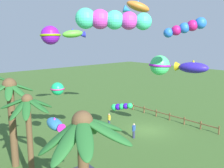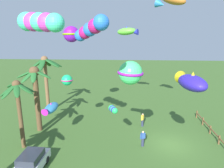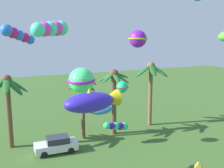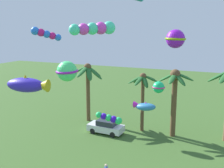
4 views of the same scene
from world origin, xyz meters
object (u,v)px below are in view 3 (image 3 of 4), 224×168
(palm_tree_2, at_px, (151,77))
(kite_tube_2, at_px, (17,35))
(kite_ball_8, at_px, (81,80))
(parked_car_0, at_px, (56,145))
(kite_ball_1, at_px, (122,87))
(kite_ball_7, at_px, (138,39))
(kite_fish_0, at_px, (93,101))
(palm_tree_0, at_px, (7,92))
(kite_fish_9, at_px, (101,110))
(kite_tube_4, at_px, (117,126))
(palm_tree_1, at_px, (83,92))
(kite_tube_5, at_px, (52,29))
(palm_tree_3, at_px, (114,88))

(palm_tree_2, distance_m, kite_tube_2, 18.32)
(palm_tree_2, bearing_deg, kite_ball_8, -138.34)
(parked_car_0, relative_size, kite_ball_1, 2.79)
(parked_car_0, distance_m, kite_ball_7, 12.37)
(kite_fish_0, bearing_deg, palm_tree_0, 102.89)
(kite_ball_1, bearing_deg, parked_car_0, 166.05)
(palm_tree_0, xyz_separation_m, kite_fish_9, (8.18, -3.18, -1.86))
(kite_tube_4, height_order, kite_ball_8, kite_ball_8)
(parked_car_0, bearing_deg, kite_fish_9, -3.21)
(kite_tube_4, bearing_deg, kite_fish_0, -126.07)
(palm_tree_0, distance_m, kite_ball_1, 10.82)
(kite_fish_9, bearing_deg, parked_car_0, 176.79)
(kite_tube_2, relative_size, kite_fish_9, 0.87)
(kite_ball_8, bearing_deg, kite_fish_0, -99.77)
(palm_tree_1, bearing_deg, palm_tree_2, 4.76)
(kite_fish_0, relative_size, kite_ball_7, 1.50)
(kite_tube_4, bearing_deg, kite_ball_7, 46.67)
(kite_fish_9, bearing_deg, kite_fish_0, -113.57)
(palm_tree_0, height_order, kite_ball_1, palm_tree_0)
(kite_tube_5, bearing_deg, palm_tree_2, 20.92)
(kite_ball_7, bearing_deg, kite_fish_0, -129.61)
(palm_tree_2, height_order, kite_fish_0, kite_fish_0)
(kite_tube_2, bearing_deg, kite_fish_9, 34.60)
(kite_tube_4, distance_m, kite_tube_5, 9.23)
(palm_tree_0, relative_size, parked_car_0, 1.81)
(palm_tree_0, bearing_deg, kite_ball_8, -69.46)
(palm_tree_1, bearing_deg, kite_fish_9, -68.59)
(palm_tree_2, distance_m, kite_ball_7, 8.10)
(kite_fish_0, distance_m, kite_fish_9, 12.85)
(kite_fish_0, relative_size, kite_ball_1, 2.24)
(palm_tree_1, distance_m, kite_tube_2, 11.88)
(palm_tree_0, xyz_separation_m, kite_ball_1, (9.86, -4.44, 0.52))
(palm_tree_1, bearing_deg, kite_fish_0, -105.84)
(kite_ball_1, xyz_separation_m, kite_ball_7, (1.40, -0.32, 4.45))
(palm_tree_1, xyz_separation_m, kite_tube_4, (-0.12, -8.55, -0.87))
(palm_tree_1, xyz_separation_m, kite_tube_2, (-6.71, -7.85, 5.87))
(kite_tube_2, bearing_deg, kite_tube_4, -6.10)
(palm_tree_0, xyz_separation_m, kite_tube_2, (0.47, -8.50, 5.37))
(kite_fish_9, bearing_deg, palm_tree_3, 43.81)
(palm_tree_3, xyz_separation_m, kite_ball_8, (-6.72, -9.76, 2.80))
(kite_tube_5, bearing_deg, palm_tree_1, 47.05)
(palm_tree_2, distance_m, kite_ball_1, 7.53)
(palm_tree_1, height_order, kite_ball_7, kite_ball_7)
(kite_fish_0, xyz_separation_m, kite_ball_8, (0.66, 3.84, 0.41))
(kite_ball_7, relative_size, kite_ball_8, 0.90)
(kite_tube_5, distance_m, kite_ball_8, 6.73)
(palm_tree_1, bearing_deg, kite_tube_4, -90.82)
(palm_tree_1, relative_size, kite_ball_1, 4.64)
(parked_car_0, bearing_deg, palm_tree_0, 142.36)
(palm_tree_2, bearing_deg, kite_ball_1, -143.17)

